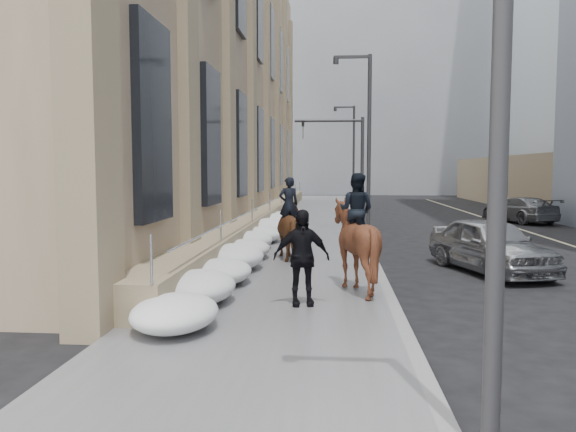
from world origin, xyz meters
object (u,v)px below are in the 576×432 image
object	(u,v)px
mounted_horse_left	(293,228)
car_silver	(490,245)
car_grey	(519,210)
mounted_horse_right	(354,241)
pedestrian	(301,257)

from	to	relation	value
mounted_horse_left	car_silver	distance (m)	5.84
car_silver	car_grey	xyz separation A→B (m)	(5.81, 15.77, -0.07)
mounted_horse_left	car_grey	distance (m)	18.51
car_silver	car_grey	bearing A→B (deg)	52.37
car_grey	mounted_horse_right	bearing A→B (deg)	42.93
mounted_horse_right	car_silver	distance (m)	5.14
car_silver	car_grey	distance (m)	16.81
mounted_horse_left	pedestrian	world-z (taller)	mounted_horse_left
pedestrian	car_grey	xyz separation A→B (m)	(10.90, 20.56, -0.40)
pedestrian	car_grey	world-z (taller)	pedestrian
mounted_horse_right	car_grey	distance (m)	21.39
mounted_horse_left	pedestrian	size ratio (longest dim) A/B	1.29
mounted_horse_left	car_grey	xyz separation A→B (m)	(11.51, 14.50, -0.39)
pedestrian	mounted_horse_left	bearing A→B (deg)	84.64
mounted_horse_left	pedestrian	bearing A→B (deg)	77.75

